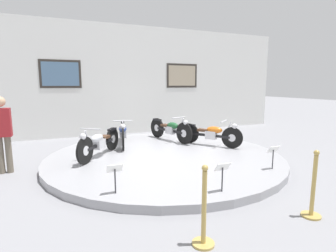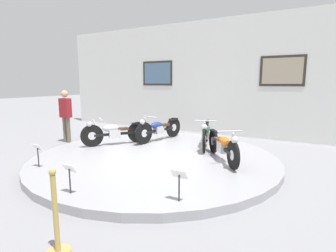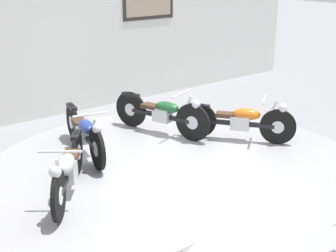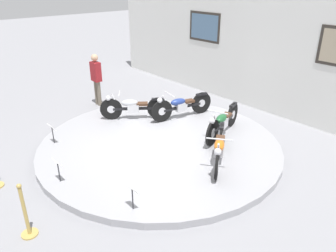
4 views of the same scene
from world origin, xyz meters
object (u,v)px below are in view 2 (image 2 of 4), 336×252
at_px(motorcycle_orange, 223,145).
at_px(info_placard_front_left, 38,151).
at_px(motorcycle_green, 206,133).
at_px(info_placard_front_right, 179,178).
at_px(motorcycle_silver, 114,132).
at_px(stanchion_post_right_of_entry, 56,226).
at_px(info_placard_front_centre, 69,172).
at_px(motorcycle_blue, 159,128).
at_px(visitor_standing, 66,113).

height_order(motorcycle_orange, info_placard_front_left, motorcycle_orange).
bearing_deg(motorcycle_green, info_placard_front_right, -75.42).
bearing_deg(motorcycle_silver, stanchion_post_right_of_entry, -57.43).
relative_size(motorcycle_orange, info_placard_front_right, 3.13).
xyz_separation_m(info_placard_front_left, stanchion_post_right_of_entry, (2.62, -1.60, -0.18)).
distance_m(motorcycle_orange, info_placard_front_right, 2.39).
xyz_separation_m(motorcycle_silver, info_placard_front_left, (-0.07, -2.39, -0.02)).
bearing_deg(info_placard_front_centre, motorcycle_green, 79.20).
relative_size(motorcycle_green, stanchion_post_right_of_entry, 1.89).
bearing_deg(motorcycle_orange, motorcycle_silver, 179.98).
bearing_deg(info_placard_front_centre, stanchion_post_right_of_entry, -46.83).
relative_size(motorcycle_silver, info_placard_front_centre, 3.15).
distance_m(motorcycle_blue, motorcycle_orange, 2.64).
distance_m(motorcycle_green, info_placard_front_left, 4.28).
height_order(motorcycle_silver, info_placard_front_centre, motorcycle_silver).
relative_size(motorcycle_orange, info_placard_front_centre, 3.13).
relative_size(visitor_standing, stanchion_post_right_of_entry, 1.67).
relative_size(motorcycle_blue, motorcycle_orange, 1.23).
xyz_separation_m(motorcycle_green, info_placard_front_centre, (-0.78, -4.10, -0.03)).
xyz_separation_m(motorcycle_blue, motorcycle_orange, (2.40, -1.10, -0.02)).
relative_size(motorcycle_green, info_placard_front_right, 3.78).
height_order(info_placard_front_left, info_placard_front_centre, same).
distance_m(visitor_standing, stanchion_post_right_of_entry, 6.13).
distance_m(motorcycle_silver, info_placard_front_centre, 3.42).
bearing_deg(info_placard_front_right, stanchion_post_right_of_entry, -115.69).
relative_size(motorcycle_blue, visitor_standing, 1.15).
bearing_deg(info_placard_front_left, visitor_standing, 129.37).
bearing_deg(info_placard_front_centre, visitor_standing, 140.53).
distance_m(motorcycle_silver, motorcycle_green, 2.65).
xyz_separation_m(motorcycle_silver, info_placard_front_right, (3.32, -2.39, -0.02)).
height_order(motorcycle_orange, visitor_standing, visitor_standing).
height_order(motorcycle_blue, motorcycle_orange, motorcycle_blue).
xyz_separation_m(motorcycle_silver, motorcycle_blue, (0.85, 1.10, 0.01)).
bearing_deg(info_placard_front_left, motorcycle_silver, 88.40).
height_order(motorcycle_blue, info_placard_front_left, motorcycle_blue).
xyz_separation_m(motorcycle_blue, info_placard_front_left, (-0.91, -3.49, -0.02)).
distance_m(motorcycle_blue, visitor_standing, 3.12).
relative_size(motorcycle_silver, motorcycle_blue, 0.82).
relative_size(info_placard_front_centre, info_placard_front_right, 1.00).
relative_size(info_placard_front_centre, stanchion_post_right_of_entry, 0.50).
height_order(info_placard_front_centre, visitor_standing, visitor_standing).
distance_m(motorcycle_blue, info_placard_front_right, 4.28).
bearing_deg(visitor_standing, motorcycle_green, 13.65).
relative_size(motorcycle_blue, info_placard_front_centre, 3.85).
xyz_separation_m(motorcycle_blue, stanchion_post_right_of_entry, (1.70, -5.09, -0.20)).
distance_m(motorcycle_green, motorcycle_orange, 1.39).
xyz_separation_m(info_placard_front_left, info_placard_front_centre, (1.69, -0.61, 0.00)).
bearing_deg(motorcycle_green, visitor_standing, -166.35).
xyz_separation_m(motorcycle_green, motorcycle_orange, (0.84, -1.10, -0.02)).
bearing_deg(info_placard_front_right, motorcycle_green, 104.58).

